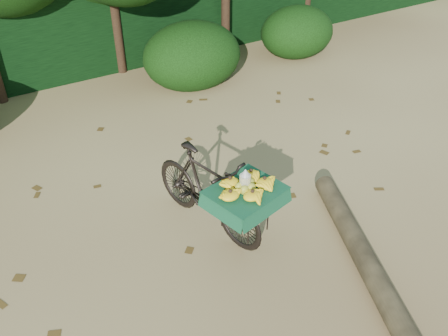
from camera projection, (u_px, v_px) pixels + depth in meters
ground at (258, 242)px, 5.50m from camera, size 80.00×80.00×0.00m
vendor_bicycle at (208, 191)px, 5.43m from camera, size 0.99×1.86×1.04m
fallen_log at (376, 280)px, 4.88m from camera, size 1.54×3.16×0.24m
hedge_backdrop at (76, 19)px, 9.37m from camera, size 26.00×1.80×1.80m
bush_clumps at (143, 70)px, 8.45m from camera, size 8.80×1.70×0.90m
leaf_litter at (228, 211)px, 5.95m from camera, size 7.00×7.30×0.01m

